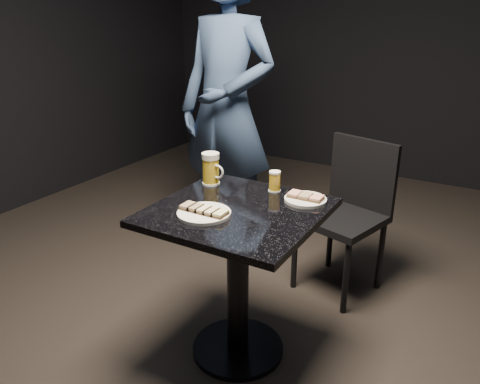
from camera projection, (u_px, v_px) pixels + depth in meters
The scene contains 10 objects.
floor at pixel (238, 350), 2.28m from camera, with size 6.00×6.00×0.00m, color black.
plate_large at pixel (204, 213), 1.95m from camera, with size 0.23×0.23×0.01m, color white.
plate_small at pixel (305, 200), 2.09m from camera, with size 0.19×0.19×0.01m, color silver.
patron at pixel (227, 110), 2.99m from camera, with size 0.70×0.46×1.91m, color navy.
table at pixel (238, 258), 2.10m from camera, with size 0.70×0.70×0.75m.
beer_mug at pixel (211, 169), 2.27m from camera, with size 0.13×0.09×0.16m.
beer_tumbler at pixel (275, 181), 2.19m from camera, with size 0.06×0.06×0.10m.
chair at pixel (348, 207), 2.67m from camera, with size 0.51×0.51×0.88m.
canapes_on_plate_large at pixel (204, 210), 1.94m from camera, with size 0.21×0.07×0.02m.
canapes_on_plate_small at pixel (306, 196), 2.08m from camera, with size 0.16×0.07×0.02m.
Camera 1 is at (0.94, -1.59, 1.54)m, focal length 35.00 mm.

